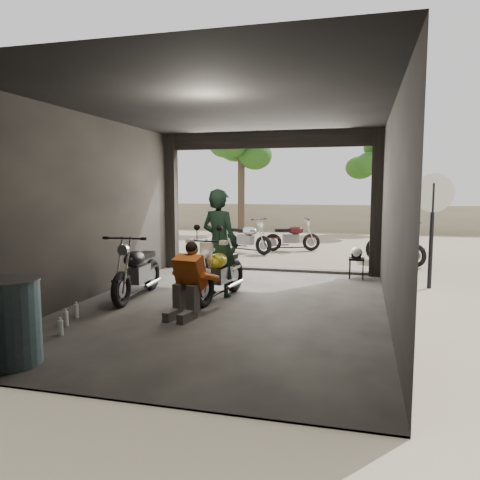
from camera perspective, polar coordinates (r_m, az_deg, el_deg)
The scene contains 16 objects.
ground at distance 7.71m, azimuth -1.53°, elevation -8.24°, with size 80.00×80.00×0.00m, color #7A6D56.
garage at distance 8.02m, azimuth -0.47°, elevation 1.60°, with size 7.00×7.13×3.20m.
boundary_wall at distance 21.31m, azimuth 9.02°, elevation 2.68°, with size 18.00×0.30×1.20m, color gray.
tree_left at distance 20.41m, azimuth 0.16°, elevation 12.12°, with size 2.20×2.20×5.60m.
tree_right at distance 21.24m, azimuth 16.82°, elevation 10.47°, with size 2.20×2.20×5.00m.
main_bike at distance 8.14m, azimuth -2.43°, elevation -3.44°, with size 0.69×1.67×1.11m, color #EAE3C6, non-canonical shape.
left_bike at distance 8.40m, azimuth -12.41°, elevation -3.18°, with size 0.70×1.70×1.15m, color black, non-canonical shape.
outside_bike_a at distance 13.94m, azimuth 0.83°, elevation 0.56°, with size 0.65×1.57×1.06m, color black, non-canonical shape.
outside_bike_b at distance 14.49m, azimuth 6.38°, elevation 0.66°, with size 0.62×1.51×1.02m, color #471113, non-canonical shape.
outside_bike_c at distance 12.62m, azimuth 18.33°, elevation -0.30°, with size 0.67×1.62×1.10m, color black, non-canonical shape.
rider at distance 8.32m, azimuth -2.53°, elevation -0.40°, with size 0.70×0.46×1.93m, color black.
mechanic at distance 7.01m, azimuth -6.60°, elevation -5.14°, with size 0.56×0.76×1.10m, color #D15E1B, non-canonical shape.
stool at distance 10.29m, azimuth 14.02°, elevation -2.55°, with size 0.33×0.33×0.46m.
helmet at distance 10.21m, azimuth 14.00°, elevation -1.51°, with size 0.26×0.27×0.24m, color white.
oil_drum at distance 5.74m, azimuth -26.09°, elevation -9.11°, with size 0.62×0.62×0.96m, color #446773.
sign_post at distance 9.68m, azimuth 22.42°, elevation 3.15°, with size 0.74×0.08×2.22m.
Camera 1 is at (2.08, -7.17, 1.95)m, focal length 35.00 mm.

